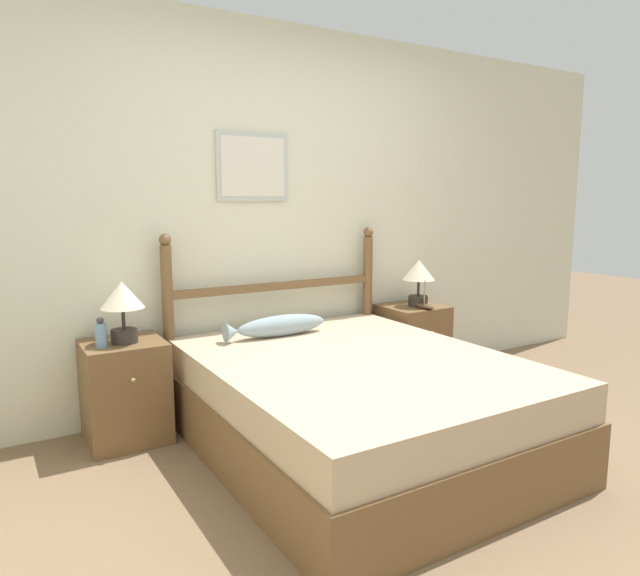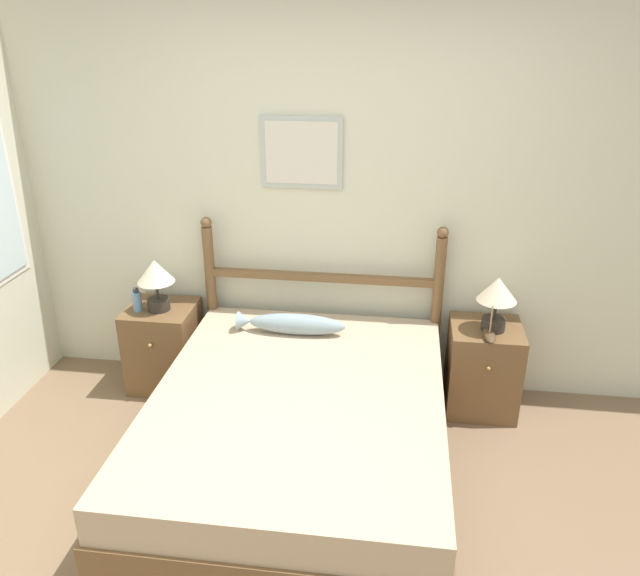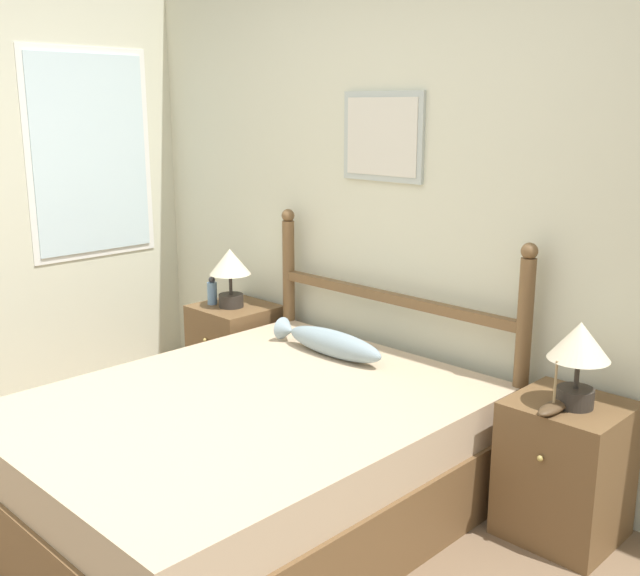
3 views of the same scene
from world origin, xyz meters
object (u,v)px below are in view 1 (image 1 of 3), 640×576
object	(u,v)px
table_lamp_left	(123,301)
bottle	(101,334)
model_boat	(424,306)
table_lamp_right	(419,275)
bed	(356,405)
nightstand_left	(125,391)
fish_pillow	(277,326)
nightstand_right	(412,343)

from	to	relation	value
table_lamp_left	bottle	distance (m)	0.21
table_lamp_left	model_boat	xyz separation A→B (m)	(2.13, -0.11, -0.21)
table_lamp_right	bed	bearing A→B (deg)	-144.84
nightstand_left	fish_pillow	size ratio (longest dim) A/B	0.86
model_boat	bed	bearing A→B (deg)	-148.03
table_lamp_left	nightstand_right	bearing A→B (deg)	0.75
bed	table_lamp_right	distance (m)	1.45
nightstand_right	model_boat	xyz separation A→B (m)	(-0.01, -0.14, 0.32)
nightstand_right	fish_pillow	world-z (taller)	fish_pillow
bed	bottle	xyz separation A→B (m)	(-1.19, 0.73, 0.40)
nightstand_left	table_lamp_right	distance (m)	2.23
table_lamp_left	table_lamp_right	xyz separation A→B (m)	(2.16, 0.00, 0.00)
table_lamp_right	nightstand_left	bearing A→B (deg)	179.30
nightstand_left	fish_pillow	xyz separation A→B (m)	(0.92, -0.14, 0.30)
nightstand_left	bottle	xyz separation A→B (m)	(-0.12, -0.07, 0.37)
table_lamp_right	table_lamp_left	bearing A→B (deg)	-179.96
nightstand_left	table_lamp_left	size ratio (longest dim) A/B	1.68
bed	table_lamp_right	xyz separation A→B (m)	(1.10, 0.77, 0.56)
bed	table_lamp_left	size ratio (longest dim) A/B	5.66
table_lamp_right	fish_pillow	distance (m)	1.27
bed	fish_pillow	world-z (taller)	fish_pillow
nightstand_right	table_lamp_left	xyz separation A→B (m)	(-2.13, -0.03, 0.53)
bed	nightstand_right	size ratio (longest dim) A/B	3.37
nightstand_left	model_boat	bearing A→B (deg)	-3.64
bottle	fish_pillow	distance (m)	1.04
bottle	nightstand_left	bearing A→B (deg)	28.12
table_lamp_left	table_lamp_right	bearing A→B (deg)	0.04
bed	model_boat	bearing A→B (deg)	31.97
table_lamp_left	bottle	size ratio (longest dim) A/B	2.06
bottle	fish_pillow	world-z (taller)	bottle
nightstand_right	bottle	xyz separation A→B (m)	(-2.26, -0.07, 0.37)
nightstand_left	model_boat	xyz separation A→B (m)	(2.13, -0.14, 0.32)
nightstand_left	table_lamp_right	bearing A→B (deg)	-0.70
bed	model_boat	distance (m)	1.30
table_lamp_right	fish_pillow	xyz separation A→B (m)	(-1.25, -0.11, -0.23)
nightstand_right	fish_pillow	distance (m)	1.27
nightstand_left	nightstand_right	xyz separation A→B (m)	(2.14, 0.00, 0.00)
nightstand_right	fish_pillow	size ratio (longest dim) A/B	0.86
bed	table_lamp_right	size ratio (longest dim) A/B	5.66
nightstand_right	bottle	world-z (taller)	bottle
nightstand_left	nightstand_right	world-z (taller)	same
nightstand_left	fish_pillow	distance (m)	0.98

